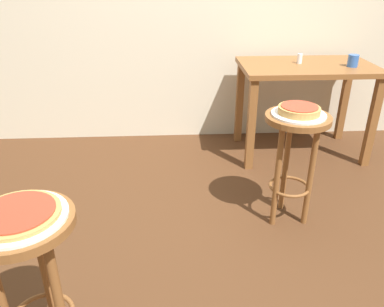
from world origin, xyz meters
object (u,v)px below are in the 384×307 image
at_px(stool_middle, 295,145).
at_px(pizza_middle, 299,110).
at_px(condiment_shaker, 300,59).
at_px(cup_near_edge, 353,61).
at_px(serving_plate_middle, 299,114).
at_px(stool_foreground, 29,261).
at_px(pizza_foreground, 17,214).
at_px(serving_plate_foreground, 18,217).
at_px(dining_table, 306,80).

height_order(stool_middle, pizza_middle, pizza_middle).
distance_m(pizza_middle, condiment_shaker, 1.05).
bearing_deg(pizza_middle, cup_near_edge, 51.90).
bearing_deg(cup_near_edge, serving_plate_middle, -128.10).
height_order(cup_near_edge, condiment_shaker, cup_near_edge).
xyz_separation_m(stool_foreground, stool_middle, (1.26, 0.93, 0.00)).
bearing_deg(pizza_foreground, serving_plate_foreground, -45.00).
bearing_deg(cup_near_edge, serving_plate_foreground, -137.17).
bearing_deg(pizza_middle, stool_middle, -170.54).
bearing_deg(condiment_shaker, serving_plate_middle, -106.97).
distance_m(serving_plate_foreground, serving_plate_middle, 1.57).
height_order(stool_foreground, serving_plate_foreground, serving_plate_foreground).
bearing_deg(condiment_shaker, pizza_middle, -106.97).
height_order(dining_table, condiment_shaker, condiment_shaker).
height_order(pizza_middle, condiment_shaker, condiment_shaker).
distance_m(serving_plate_middle, cup_near_edge, 1.12).
xyz_separation_m(serving_plate_foreground, stool_middle, (1.26, 0.93, -0.19)).
relative_size(stool_foreground, dining_table, 0.67).
bearing_deg(condiment_shaker, stool_foreground, -129.06).
distance_m(stool_foreground, dining_table, 2.51).
distance_m(pizza_middle, dining_table, 1.04).
distance_m(serving_plate_middle, pizza_middle, 0.03).
xyz_separation_m(stool_foreground, serving_plate_foreground, (0.00, -0.00, 0.19)).
bearing_deg(pizza_foreground, condiment_shaker, 50.94).
bearing_deg(cup_near_edge, stool_foreground, -137.17).
bearing_deg(serving_plate_foreground, stool_middle, 36.43).
height_order(stool_foreground, serving_plate_middle, serving_plate_middle).
bearing_deg(pizza_middle, condiment_shaker, 73.03).
relative_size(serving_plate_foreground, pizza_middle, 1.42).
xyz_separation_m(serving_plate_foreground, condiment_shaker, (1.57, 1.93, 0.09)).
height_order(pizza_foreground, condiment_shaker, condiment_shaker).
xyz_separation_m(pizza_foreground, dining_table, (1.63, 1.90, -0.09)).
distance_m(stool_middle, condiment_shaker, 1.09).
distance_m(serving_plate_middle, condiment_shaker, 1.05).
bearing_deg(cup_near_edge, dining_table, 162.94).
xyz_separation_m(stool_middle, serving_plate_middle, (0.00, 0.00, 0.19)).
bearing_deg(stool_middle, serving_plate_middle, 14.04).
bearing_deg(serving_plate_middle, pizza_foreground, -143.57).
bearing_deg(serving_plate_foreground, serving_plate_middle, 36.43).
bearing_deg(pizza_middle, serving_plate_foreground, -143.57).
relative_size(stool_foreground, pizza_middle, 2.99).
relative_size(stool_foreground, condiment_shaker, 9.18).
relative_size(stool_foreground, serving_plate_middle, 2.28).
height_order(serving_plate_foreground, pizza_foreground, pizza_foreground).
bearing_deg(cup_near_edge, pizza_middle, -128.10).
xyz_separation_m(pizza_middle, dining_table, (0.37, 0.97, -0.10)).
xyz_separation_m(serving_plate_foreground, cup_near_edge, (1.95, 1.81, 0.10)).
distance_m(stool_foreground, pizza_foreground, 0.21).
relative_size(pizza_foreground, serving_plate_middle, 0.93).
bearing_deg(stool_middle, pizza_middle, 9.46).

